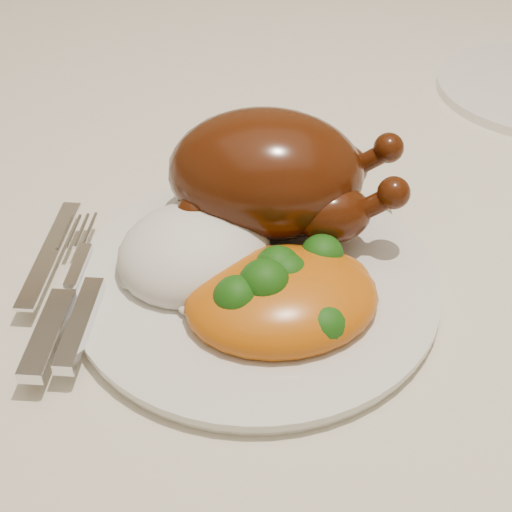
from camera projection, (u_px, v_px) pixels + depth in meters
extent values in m
cube|color=brown|center=(351.00, 191.00, 0.68)|extent=(1.60, 0.90, 0.04)
cube|color=beige|center=(353.00, 169.00, 0.66)|extent=(1.72, 1.02, 0.01)
cube|color=beige|center=(246.00, 38.00, 1.10)|extent=(1.72, 0.01, 0.18)
cylinder|color=silver|center=(256.00, 283.00, 0.53)|extent=(0.33, 0.33, 0.01)
ellipsoid|color=#461807|center=(266.00, 173.00, 0.54)|extent=(0.18, 0.15, 0.10)
ellipsoid|color=#461807|center=(253.00, 154.00, 0.52)|extent=(0.08, 0.07, 0.04)
ellipsoid|color=#461807|center=(333.00, 214.00, 0.53)|extent=(0.06, 0.04, 0.04)
sphere|color=#461807|center=(394.00, 193.00, 0.51)|extent=(0.02, 0.02, 0.02)
ellipsoid|color=#461807|center=(333.00, 169.00, 0.57)|extent=(0.06, 0.04, 0.04)
sphere|color=#461807|center=(389.00, 148.00, 0.56)|extent=(0.02, 0.02, 0.02)
sphere|color=#461807|center=(196.00, 214.00, 0.53)|extent=(0.03, 0.03, 0.03)
sphere|color=#461807|center=(209.00, 163.00, 0.58)|extent=(0.03, 0.03, 0.03)
ellipsoid|color=white|center=(195.00, 253.00, 0.53)|extent=(0.14, 0.13, 0.06)
ellipsoid|color=#CB540D|center=(282.00, 299.00, 0.49)|extent=(0.14, 0.11, 0.05)
ellipsoid|color=#CB540D|center=(328.00, 282.00, 0.50)|extent=(0.06, 0.06, 0.03)
ellipsoid|color=#153F0A|center=(286.00, 276.00, 0.49)|extent=(0.03, 0.03, 0.03)
ellipsoid|color=#153F0A|center=(236.00, 300.00, 0.47)|extent=(0.03, 0.03, 0.03)
ellipsoid|color=#153F0A|center=(322.00, 254.00, 0.51)|extent=(0.03, 0.03, 0.03)
ellipsoid|color=#153F0A|center=(264.00, 285.00, 0.48)|extent=(0.04, 0.04, 0.04)
ellipsoid|color=#153F0A|center=(283.00, 297.00, 0.48)|extent=(0.03, 0.03, 0.02)
ellipsoid|color=#153F0A|center=(323.00, 323.00, 0.47)|extent=(0.03, 0.03, 0.03)
ellipsoid|color=#153F0A|center=(278.00, 269.00, 0.49)|extent=(0.03, 0.03, 0.03)
cube|color=silver|center=(50.00, 252.00, 0.54)|extent=(0.05, 0.12, 0.00)
cube|color=silver|center=(48.00, 334.00, 0.47)|extent=(0.04, 0.08, 0.01)
cube|color=silver|center=(80.00, 324.00, 0.48)|extent=(0.04, 0.08, 0.01)
cube|color=silver|center=(78.00, 248.00, 0.54)|extent=(0.04, 0.09, 0.00)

